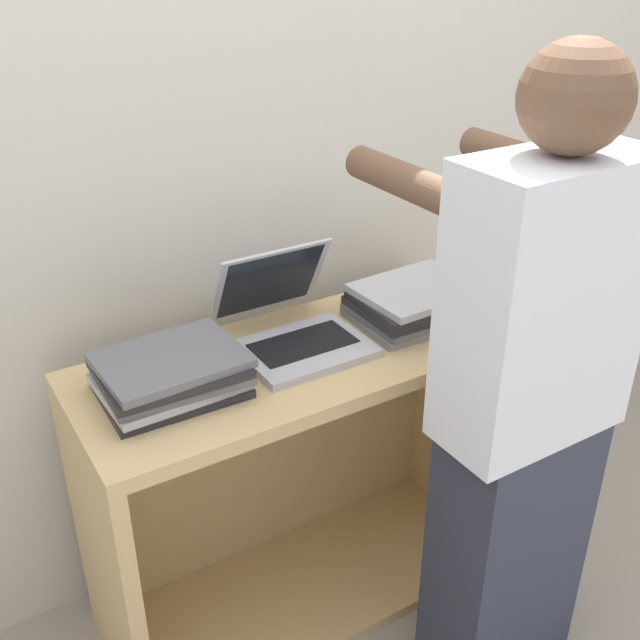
% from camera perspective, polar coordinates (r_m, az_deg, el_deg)
% --- Properties ---
extents(wall_back, '(8.00, 0.05, 2.40)m').
position_cam_1_polar(wall_back, '(1.93, -6.47, 12.48)').
color(wall_back, beige).
rests_on(wall_back, ground_plane).
extents(cart, '(1.12, 0.46, 0.79)m').
position_cam_1_polar(cart, '(2.08, -1.98, -11.17)').
color(cart, tan).
rests_on(cart, ground_plane).
extents(laptop_open, '(0.30, 0.35, 0.23)m').
position_cam_1_polar(laptop_open, '(1.83, -2.08, -0.45)').
color(laptop_open, '#B7B7BC').
rests_on(laptop_open, cart).
extents(laptop_stack_left, '(0.31, 0.25, 0.10)m').
position_cam_1_polar(laptop_stack_left, '(1.67, -11.29, -4.08)').
color(laptop_stack_left, '#232326').
rests_on(laptop_stack_left, cart).
extents(laptop_stack_right, '(0.32, 0.26, 0.10)m').
position_cam_1_polar(laptop_stack_right, '(1.96, 7.23, 1.30)').
color(laptop_stack_right, gray).
rests_on(laptop_stack_right, cart).
extents(person, '(0.40, 0.52, 1.54)m').
position_cam_1_polar(person, '(1.68, 15.21, -7.10)').
color(person, '#2D3342').
rests_on(person, ground_plane).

